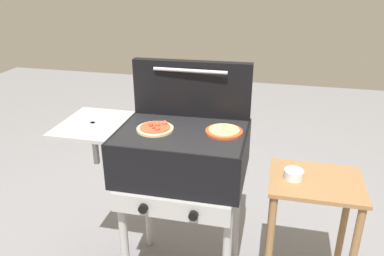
% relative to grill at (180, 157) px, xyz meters
% --- Properties ---
extents(grill, '(0.96, 0.53, 0.90)m').
position_rel_grill_xyz_m(grill, '(0.00, 0.00, 0.00)').
color(grill, black).
rests_on(grill, ground_plane).
extents(grill_lid_open, '(0.63, 0.09, 0.30)m').
position_rel_grill_xyz_m(grill_lid_open, '(0.01, 0.22, 0.30)').
color(grill_lid_open, black).
rests_on(grill_lid_open, grill).
extents(pizza_cheese, '(0.18, 0.18, 0.04)m').
position_rel_grill_xyz_m(pizza_cheese, '(0.22, 0.03, 0.15)').
color(pizza_cheese, '#C64723').
rests_on(pizza_cheese, grill).
extents(pizza_pepperoni, '(0.18, 0.18, 0.04)m').
position_rel_grill_xyz_m(pizza_pepperoni, '(-0.12, -0.01, 0.15)').
color(pizza_pepperoni, beige).
rests_on(pizza_pepperoni, grill).
extents(prep_table, '(0.44, 0.36, 0.71)m').
position_rel_grill_xyz_m(prep_table, '(0.67, 0.00, -0.24)').
color(prep_table, olive).
rests_on(prep_table, ground_plane).
extents(topping_bowl_near, '(0.09, 0.09, 0.04)m').
position_rel_grill_xyz_m(topping_bowl_near, '(0.57, -0.01, -0.03)').
color(topping_bowl_near, silver).
rests_on(topping_bowl_near, prep_table).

